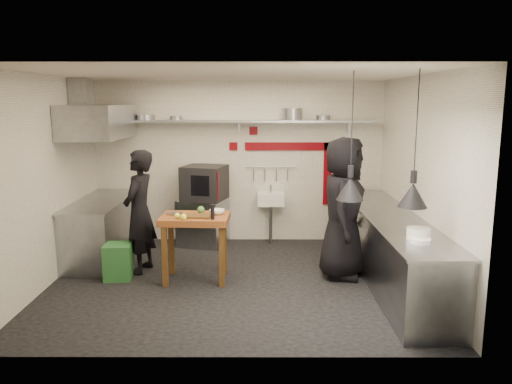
{
  "coord_description": "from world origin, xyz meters",
  "views": [
    {
      "loc": [
        0.31,
        -6.59,
        2.46
      ],
      "look_at": [
        0.3,
        0.3,
        1.2
      ],
      "focal_mm": 35.0,
      "sensor_mm": 36.0,
      "label": 1
    }
  ],
  "objects_px": {
    "oven_stand": "(203,222)",
    "green_bin": "(118,261)",
    "chef_right": "(343,208)",
    "combi_oven": "(205,183)",
    "chef_left": "(140,212)",
    "prep_table": "(196,248)"
  },
  "relations": [
    {
      "from": "oven_stand",
      "to": "prep_table",
      "type": "xyz_separation_m",
      "value": [
        0.09,
        -1.76,
        0.06
      ]
    },
    {
      "from": "prep_table",
      "to": "green_bin",
      "type": "bearing_deg",
      "value": 179.71
    },
    {
      "from": "combi_oven",
      "to": "chef_left",
      "type": "distance_m",
      "value": 1.6
    },
    {
      "from": "oven_stand",
      "to": "green_bin",
      "type": "height_order",
      "value": "oven_stand"
    },
    {
      "from": "oven_stand",
      "to": "chef_right",
      "type": "bearing_deg",
      "value": -20.79
    },
    {
      "from": "oven_stand",
      "to": "green_bin",
      "type": "distance_m",
      "value": 1.99
    },
    {
      "from": "green_bin",
      "to": "oven_stand",
      "type": "bearing_deg",
      "value": 59.58
    },
    {
      "from": "prep_table",
      "to": "chef_right",
      "type": "xyz_separation_m",
      "value": [
        2.05,
        0.16,
        0.53
      ]
    },
    {
      "from": "green_bin",
      "to": "chef_right",
      "type": "relative_size",
      "value": 0.25
    },
    {
      "from": "oven_stand",
      "to": "chef_left",
      "type": "xyz_separation_m",
      "value": [
        -0.75,
        -1.4,
        0.49
      ]
    },
    {
      "from": "combi_oven",
      "to": "prep_table",
      "type": "relative_size",
      "value": 0.73
    },
    {
      "from": "prep_table",
      "to": "chef_right",
      "type": "bearing_deg",
      "value": 6.6
    },
    {
      "from": "prep_table",
      "to": "chef_left",
      "type": "height_order",
      "value": "chef_left"
    },
    {
      "from": "green_bin",
      "to": "chef_right",
      "type": "height_order",
      "value": "chef_right"
    },
    {
      "from": "oven_stand",
      "to": "chef_right",
      "type": "height_order",
      "value": "chef_right"
    },
    {
      "from": "combi_oven",
      "to": "chef_left",
      "type": "height_order",
      "value": "chef_left"
    },
    {
      "from": "oven_stand",
      "to": "combi_oven",
      "type": "height_order",
      "value": "combi_oven"
    },
    {
      "from": "combi_oven",
      "to": "prep_table",
      "type": "distance_m",
      "value": 1.84
    },
    {
      "from": "prep_table",
      "to": "chef_right",
      "type": "relative_size",
      "value": 0.46
    },
    {
      "from": "green_bin",
      "to": "prep_table",
      "type": "bearing_deg",
      "value": -2.45
    },
    {
      "from": "green_bin",
      "to": "chef_left",
      "type": "distance_m",
      "value": 0.76
    },
    {
      "from": "green_bin",
      "to": "chef_left",
      "type": "height_order",
      "value": "chef_left"
    }
  ]
}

